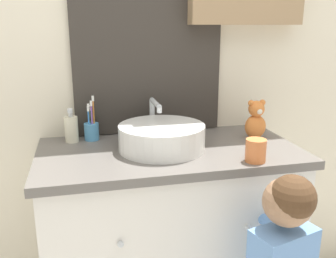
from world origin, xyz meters
name	(u,v)px	position (x,y,z in m)	size (l,w,h in m)	color
wall_back	(161,45)	(0.03, 0.62, 1.30)	(3.20, 0.18, 2.50)	beige
vanity_counter	(170,242)	(0.00, 0.32, 0.45)	(1.08, 0.56, 0.89)	silver
sink_basin	(162,136)	(-0.03, 0.32, 0.95)	(0.36, 0.41, 0.18)	white
toothbrush_holder	(92,129)	(-0.31, 0.52, 0.94)	(0.06, 0.06, 0.20)	#4C93C6
soap_dispenser	(71,129)	(-0.40, 0.51, 0.95)	(0.06, 0.06, 0.15)	beige
teddy_bear	(256,120)	(0.41, 0.38, 0.97)	(0.10, 0.08, 0.18)	orange
drinking_cup	(256,150)	(0.28, 0.10, 0.93)	(0.08, 0.08, 0.09)	orange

